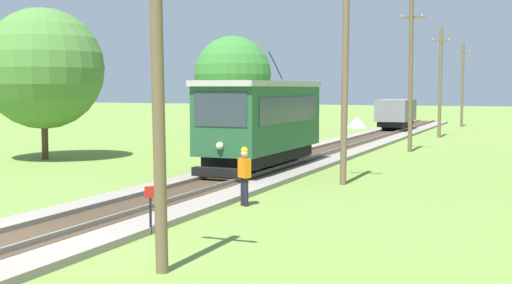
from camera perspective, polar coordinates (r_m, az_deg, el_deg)
ground_plane at (r=16.13m, az=-19.79°, el=-8.40°), size 260.00×260.00×0.00m
track_ballast at (r=16.11m, az=-19.80°, el=-8.09°), size 4.20×120.00×0.18m
sleeper_bed at (r=16.09m, az=-19.81°, el=-7.76°), size 2.04×120.00×0.01m
rail_right at (r=15.61m, az=-17.85°, el=-7.84°), size 0.07×120.00×0.14m
red_tram at (r=28.39m, az=0.48°, el=1.81°), size 2.60×8.54×4.79m
freight_car at (r=56.12m, az=11.60°, el=2.40°), size 2.40×5.20×2.31m
utility_pole_foreground at (r=12.91m, az=-8.19°, el=4.90°), size 1.40×0.41×7.07m
utility_pole_near_tram at (r=25.23m, az=7.44°, el=5.63°), size 1.40×0.51×7.89m
utility_pole_mid at (r=38.65m, az=12.79°, el=5.54°), size 1.40×0.50×8.42m
utility_pole_far at (r=50.63m, az=15.13°, el=4.91°), size 1.40×0.34×7.85m
utility_pole_distant at (r=65.69m, az=16.86°, el=4.68°), size 1.40×0.26×7.70m
trackside_signal_marker at (r=16.70m, az=-8.81°, el=-5.42°), size 0.21×0.21×1.18m
gravel_pile at (r=61.37m, az=8.46°, el=1.65°), size 2.08×2.08×1.05m
track_worker at (r=20.45m, az=-0.97°, el=-2.64°), size 0.45×0.41×1.78m
second_worker at (r=25.48m, az=-8.19°, el=-1.27°), size 0.45×0.38×1.78m
tree_left_far at (r=35.29m, az=-17.34°, el=5.87°), size 5.95×5.95×7.47m
tree_right_far at (r=50.40m, az=-1.96°, el=5.64°), size 5.67×5.67×7.37m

